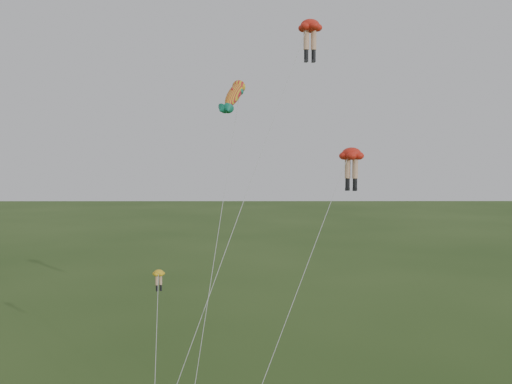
{
  "coord_description": "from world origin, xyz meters",
  "views": [
    {
      "loc": [
        2.75,
        -28.86,
        14.5
      ],
      "look_at": [
        2.89,
        6.0,
        12.23
      ],
      "focal_mm": 40.0,
      "sensor_mm": 36.0,
      "label": 1
    }
  ],
  "objects": [
    {
      "name": "legs_kite_red_mid",
      "position": [
        8.97,
        7.72,
        14.21
      ],
      "size": [
        8.2,
        10.48,
        14.99
      ],
      "rotation": [
        0.0,
        0.0,
        -0.48
      ],
      "color": "red",
      "rests_on": "ground"
    },
    {
      "name": "fish_kite",
      "position": [
        1.53,
        7.11,
        18.19
      ],
      "size": [
        3.26,
        8.95,
        19.52
      ],
      "rotation": [
        0.61,
        0.0,
        -0.35
      ],
      "color": "yellow",
      "rests_on": "ground"
    },
    {
      "name": "legs_kite_yellow",
      "position": [
        -2.99,
        4.95,
        6.59
      ],
      "size": [
        1.83,
        10.08,
        7.48
      ],
      "rotation": [
        0.0,
        0.0,
        0.44
      ],
      "color": "yellow",
      "rests_on": "ground"
    },
    {
      "name": "legs_kite_red_high",
      "position": [
        6.44,
        9.82,
        22.69
      ],
      "size": [
        9.71,
        10.7,
        23.59
      ],
      "rotation": [
        0.0,
        0.0,
        0.14
      ],
      "color": "red",
      "rests_on": "ground"
    }
  ]
}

